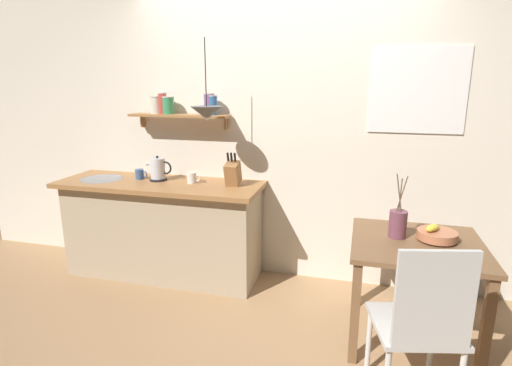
{
  "coord_description": "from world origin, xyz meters",
  "views": [
    {
      "loc": [
        0.72,
        -2.83,
        1.75
      ],
      "look_at": [
        -0.1,
        0.25,
        0.95
      ],
      "focal_mm": 28.38,
      "sensor_mm": 36.0,
      "label": 1
    }
  ],
  "objects_px": {
    "twig_vase": "(398,224)",
    "coffee_mug_by_sink": "(140,174)",
    "dining_table": "(416,259)",
    "coffee_mug_spare": "(192,178)",
    "knife_block": "(233,173)",
    "fruit_bowl": "(437,235)",
    "pendant_lamp": "(207,113)",
    "dining_chair_near": "(422,320)",
    "electric_kettle": "(158,169)"
  },
  "relations": [
    {
      "from": "fruit_bowl",
      "to": "electric_kettle",
      "type": "distance_m",
      "value": 2.32
    },
    {
      "from": "twig_vase",
      "to": "fruit_bowl",
      "type": "bearing_deg",
      "value": 0.41
    },
    {
      "from": "fruit_bowl",
      "to": "dining_chair_near",
      "type": "bearing_deg",
      "value": -102.25
    },
    {
      "from": "dining_table",
      "to": "coffee_mug_by_sink",
      "type": "relative_size",
      "value": 7.2
    },
    {
      "from": "fruit_bowl",
      "to": "knife_block",
      "type": "height_order",
      "value": "knife_block"
    },
    {
      "from": "dining_table",
      "to": "pendant_lamp",
      "type": "relative_size",
      "value": 1.35
    },
    {
      "from": "fruit_bowl",
      "to": "dining_table",
      "type": "bearing_deg",
      "value": -155.43
    },
    {
      "from": "fruit_bowl",
      "to": "coffee_mug_by_sink",
      "type": "height_order",
      "value": "coffee_mug_by_sink"
    },
    {
      "from": "fruit_bowl",
      "to": "coffee_mug_by_sink",
      "type": "distance_m",
      "value": 2.5
    },
    {
      "from": "coffee_mug_by_sink",
      "to": "pendant_lamp",
      "type": "bearing_deg",
      "value": -13.15
    },
    {
      "from": "electric_kettle",
      "to": "pendant_lamp",
      "type": "height_order",
      "value": "pendant_lamp"
    },
    {
      "from": "twig_vase",
      "to": "coffee_mug_spare",
      "type": "xyz_separation_m",
      "value": [
        -1.68,
        0.43,
        0.12
      ]
    },
    {
      "from": "coffee_mug_by_sink",
      "to": "coffee_mug_spare",
      "type": "distance_m",
      "value": 0.52
    },
    {
      "from": "coffee_mug_by_sink",
      "to": "coffee_mug_spare",
      "type": "xyz_separation_m",
      "value": [
        0.52,
        -0.02,
        0.0
      ]
    },
    {
      "from": "dining_chair_near",
      "to": "pendant_lamp",
      "type": "height_order",
      "value": "pendant_lamp"
    },
    {
      "from": "dining_table",
      "to": "electric_kettle",
      "type": "relative_size",
      "value": 3.52
    },
    {
      "from": "dining_table",
      "to": "fruit_bowl",
      "type": "xyz_separation_m",
      "value": [
        0.12,
        0.06,
        0.16
      ]
    },
    {
      "from": "dining_chair_near",
      "to": "knife_block",
      "type": "xyz_separation_m",
      "value": [
        -1.41,
        1.14,
        0.46
      ]
    },
    {
      "from": "dining_table",
      "to": "coffee_mug_by_sink",
      "type": "distance_m",
      "value": 2.41
    },
    {
      "from": "coffee_mug_spare",
      "to": "pendant_lamp",
      "type": "distance_m",
      "value": 0.63
    },
    {
      "from": "dining_chair_near",
      "to": "electric_kettle",
      "type": "xyz_separation_m",
      "value": [
        -2.11,
        1.16,
        0.45
      ]
    },
    {
      "from": "dining_chair_near",
      "to": "knife_block",
      "type": "distance_m",
      "value": 1.87
    },
    {
      "from": "dining_table",
      "to": "dining_chair_near",
      "type": "height_order",
      "value": "dining_chair_near"
    },
    {
      "from": "dining_table",
      "to": "knife_block",
      "type": "distance_m",
      "value": 1.57
    },
    {
      "from": "twig_vase",
      "to": "coffee_mug_by_sink",
      "type": "xyz_separation_m",
      "value": [
        -2.2,
        0.45,
        0.12
      ]
    },
    {
      "from": "dining_table",
      "to": "fruit_bowl",
      "type": "height_order",
      "value": "fruit_bowl"
    },
    {
      "from": "dining_chair_near",
      "to": "twig_vase",
      "type": "xyz_separation_m",
      "value": [
        -0.1,
        0.71,
        0.28
      ]
    },
    {
      "from": "electric_kettle",
      "to": "coffee_mug_spare",
      "type": "bearing_deg",
      "value": -3.36
    },
    {
      "from": "dining_table",
      "to": "knife_block",
      "type": "bearing_deg",
      "value": 161.12
    },
    {
      "from": "electric_kettle",
      "to": "fruit_bowl",
      "type": "bearing_deg",
      "value": -11.27
    },
    {
      "from": "electric_kettle",
      "to": "twig_vase",
      "type": "bearing_deg",
      "value": -12.66
    },
    {
      "from": "pendant_lamp",
      "to": "twig_vase",
      "type": "bearing_deg",
      "value": -10.91
    },
    {
      "from": "dining_table",
      "to": "knife_block",
      "type": "xyz_separation_m",
      "value": [
        -1.44,
        0.49,
        0.4
      ]
    },
    {
      "from": "twig_vase",
      "to": "knife_block",
      "type": "distance_m",
      "value": 1.39
    },
    {
      "from": "electric_kettle",
      "to": "knife_block",
      "type": "relative_size",
      "value": 0.82
    },
    {
      "from": "twig_vase",
      "to": "coffee_mug_by_sink",
      "type": "bearing_deg",
      "value": 168.34
    },
    {
      "from": "knife_block",
      "to": "fruit_bowl",
      "type": "bearing_deg",
      "value": -15.62
    },
    {
      "from": "dining_table",
      "to": "twig_vase",
      "type": "height_order",
      "value": "twig_vase"
    },
    {
      "from": "dining_table",
      "to": "twig_vase",
      "type": "xyz_separation_m",
      "value": [
        -0.13,
        0.05,
        0.22
      ]
    },
    {
      "from": "electric_kettle",
      "to": "coffee_mug_spare",
      "type": "distance_m",
      "value": 0.34
    },
    {
      "from": "dining_chair_near",
      "to": "coffee_mug_by_sink",
      "type": "height_order",
      "value": "dining_chair_near"
    },
    {
      "from": "dining_table",
      "to": "coffee_mug_spare",
      "type": "relative_size",
      "value": 6.88
    },
    {
      "from": "coffee_mug_by_sink",
      "to": "electric_kettle",
      "type": "bearing_deg",
      "value": -0.53
    },
    {
      "from": "dining_table",
      "to": "electric_kettle",
      "type": "height_order",
      "value": "electric_kettle"
    },
    {
      "from": "coffee_mug_by_sink",
      "to": "dining_table",
      "type": "bearing_deg",
      "value": -12.31
    },
    {
      "from": "electric_kettle",
      "to": "knife_block",
      "type": "height_order",
      "value": "knife_block"
    },
    {
      "from": "electric_kettle",
      "to": "knife_block",
      "type": "bearing_deg",
      "value": -1.27
    },
    {
      "from": "fruit_bowl",
      "to": "coffee_mug_spare",
      "type": "distance_m",
      "value": 1.99
    },
    {
      "from": "coffee_mug_spare",
      "to": "twig_vase",
      "type": "bearing_deg",
      "value": -14.46
    },
    {
      "from": "fruit_bowl",
      "to": "twig_vase",
      "type": "xyz_separation_m",
      "value": [
        -0.25,
        -0.0,
        0.05
      ]
    }
  ]
}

